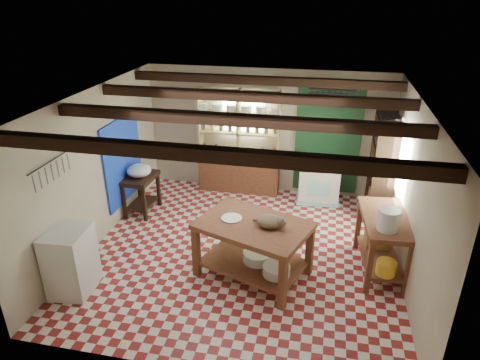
% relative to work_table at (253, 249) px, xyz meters
% --- Properties ---
extents(floor, '(5.00, 5.00, 0.02)m').
position_rel_work_table_xyz_m(floor, '(-0.27, 0.56, -0.46)').
color(floor, maroon).
rests_on(floor, ground).
extents(ceiling, '(5.00, 5.00, 0.02)m').
position_rel_work_table_xyz_m(ceiling, '(-0.27, 0.56, 2.15)').
color(ceiling, '#49494F').
rests_on(ceiling, wall_back).
extents(wall_back, '(5.00, 0.04, 2.60)m').
position_rel_work_table_xyz_m(wall_back, '(-0.27, 3.06, 0.85)').
color(wall_back, '#C2B69C').
rests_on(wall_back, floor).
extents(wall_front, '(5.00, 0.04, 2.60)m').
position_rel_work_table_xyz_m(wall_front, '(-0.27, -1.94, 0.85)').
color(wall_front, '#C2B69C').
rests_on(wall_front, floor).
extents(wall_left, '(0.04, 5.00, 2.60)m').
position_rel_work_table_xyz_m(wall_left, '(-2.77, 0.56, 0.85)').
color(wall_left, '#C2B69C').
rests_on(wall_left, floor).
extents(wall_right, '(0.04, 5.00, 2.60)m').
position_rel_work_table_xyz_m(wall_right, '(2.23, 0.56, 0.85)').
color(wall_right, '#C2B69C').
rests_on(wall_right, floor).
extents(ceiling_beams, '(5.00, 3.80, 0.15)m').
position_rel_work_table_xyz_m(ceiling_beams, '(-0.27, 0.56, 2.03)').
color(ceiling_beams, black).
rests_on(ceiling_beams, ceiling).
extents(blue_wall_patch, '(0.04, 1.40, 1.60)m').
position_rel_work_table_xyz_m(blue_wall_patch, '(-2.74, 1.46, 0.65)').
color(blue_wall_patch, blue).
rests_on(blue_wall_patch, wall_left).
extents(green_wall_patch, '(1.30, 0.04, 2.30)m').
position_rel_work_table_xyz_m(green_wall_patch, '(0.98, 3.03, 0.80)').
color(green_wall_patch, '#1B4423').
rests_on(green_wall_patch, wall_back).
extents(window_back, '(0.90, 0.02, 0.80)m').
position_rel_work_table_xyz_m(window_back, '(-0.77, 3.04, 1.25)').
color(window_back, silver).
rests_on(window_back, wall_back).
extents(window_right, '(0.02, 1.30, 1.20)m').
position_rel_work_table_xyz_m(window_right, '(2.21, 1.56, 0.95)').
color(window_right, silver).
rests_on(window_right, wall_right).
extents(utensil_rail, '(0.06, 0.90, 0.28)m').
position_rel_work_table_xyz_m(utensil_rail, '(-2.71, -0.64, 1.33)').
color(utensil_rail, black).
rests_on(utensil_rail, wall_left).
extents(pot_rack, '(0.86, 0.12, 0.36)m').
position_rel_work_table_xyz_m(pot_rack, '(0.98, 2.61, 1.73)').
color(pot_rack, black).
rests_on(pot_rack, ceiling).
extents(shelving_unit, '(1.70, 0.34, 2.20)m').
position_rel_work_table_xyz_m(shelving_unit, '(-0.82, 2.87, 0.65)').
color(shelving_unit, tan).
rests_on(shelving_unit, floor).
extents(tall_rack, '(0.40, 0.86, 2.00)m').
position_rel_work_table_xyz_m(tall_rack, '(2.01, 2.36, 0.55)').
color(tall_rack, black).
rests_on(tall_rack, floor).
extents(work_table, '(1.85, 1.53, 0.90)m').
position_rel_work_table_xyz_m(work_table, '(0.00, 0.00, 0.00)').
color(work_table, brown).
rests_on(work_table, floor).
extents(stove, '(0.85, 0.61, 0.80)m').
position_rel_work_table_xyz_m(stove, '(0.87, 2.71, -0.05)').
color(stove, silver).
rests_on(stove, floor).
extents(prep_table, '(0.55, 0.77, 0.77)m').
position_rel_work_table_xyz_m(prep_table, '(-2.47, 1.52, -0.07)').
color(prep_table, black).
rests_on(prep_table, floor).
extents(white_cabinet, '(0.59, 0.69, 0.98)m').
position_rel_work_table_xyz_m(white_cabinet, '(-2.49, -0.88, 0.04)').
color(white_cabinet, silver).
rests_on(white_cabinet, floor).
extents(right_counter, '(0.76, 1.36, 0.94)m').
position_rel_work_table_xyz_m(right_counter, '(1.91, 0.52, 0.02)').
color(right_counter, brown).
rests_on(right_counter, floor).
extents(cat, '(0.44, 0.36, 0.18)m').
position_rel_work_table_xyz_m(cat, '(0.25, -0.04, 0.54)').
color(cat, '#7E6549').
rests_on(cat, work_table).
extents(steel_tray, '(0.40, 0.40, 0.02)m').
position_rel_work_table_xyz_m(steel_tray, '(-0.35, 0.07, 0.46)').
color(steel_tray, '#9B9BA2').
rests_on(steel_tray, work_table).
extents(basin_large, '(0.56, 0.56, 0.15)m').
position_rel_work_table_xyz_m(basin_large, '(0.06, 0.03, -0.13)').
color(basin_large, silver).
rests_on(basin_large, work_table).
extents(basin_small, '(0.52, 0.52, 0.14)m').
position_rel_work_table_xyz_m(basin_small, '(0.39, -0.25, -0.14)').
color(basin_small, silver).
rests_on(basin_small, work_table).
extents(kettle_left, '(0.21, 0.21, 0.23)m').
position_rel_work_table_xyz_m(kettle_left, '(0.62, 2.69, 0.46)').
color(kettle_left, '#9B9BA2').
rests_on(kettle_left, stove).
extents(kettle_right, '(0.17, 0.17, 0.20)m').
position_rel_work_table_xyz_m(kettle_right, '(0.97, 2.71, 0.45)').
color(kettle_right, black).
rests_on(kettle_right, stove).
extents(enamel_bowl, '(0.48, 0.48, 0.23)m').
position_rel_work_table_xyz_m(enamel_bowl, '(-2.47, 1.52, 0.43)').
color(enamel_bowl, silver).
rests_on(enamel_bowl, prep_table).
extents(white_bucket, '(0.33, 0.33, 0.31)m').
position_rel_work_table_xyz_m(white_bucket, '(1.89, 0.17, 0.65)').
color(white_bucket, silver).
rests_on(white_bucket, right_counter).
extents(wicker_basket, '(0.41, 0.34, 0.27)m').
position_rel_work_table_xyz_m(wicker_basket, '(1.88, 0.82, -0.07)').
color(wicker_basket, '#A37B41').
rests_on(wicker_basket, right_counter).
extents(yellow_tub, '(0.31, 0.31, 0.21)m').
position_rel_work_table_xyz_m(yellow_tub, '(1.95, 0.07, -0.10)').
color(yellow_tub, yellow).
rests_on(yellow_tub, right_counter).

